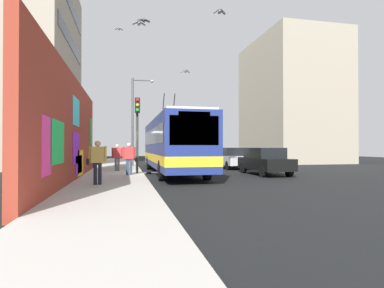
{
  "coord_description": "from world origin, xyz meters",
  "views": [
    {
      "loc": [
        -18.01,
        1.04,
        1.61
      ],
      "look_at": [
        1.85,
        -3.32,
        1.83
      ],
      "focal_mm": 28.79,
      "sensor_mm": 36.0,
      "label": 1
    }
  ],
  "objects_px": {
    "pedestrian_midblock": "(117,155)",
    "parked_car_black": "(265,161)",
    "pedestrian_at_curb": "(129,156)",
    "parked_car_silver": "(232,157)",
    "street_lamp": "(135,116)",
    "pedestrian_near_wall": "(97,159)",
    "city_bus": "(172,143)",
    "traffic_light": "(137,122)"
  },
  "relations": [
    {
      "from": "pedestrian_midblock",
      "to": "parked_car_black",
      "type": "bearing_deg",
      "value": -108.56
    },
    {
      "from": "pedestrian_at_curb",
      "to": "parked_car_silver",
      "type": "bearing_deg",
      "value": -53.71
    },
    {
      "from": "pedestrian_at_curb",
      "to": "street_lamp",
      "type": "distance_m",
      "value": 8.26
    },
    {
      "from": "parked_car_silver",
      "to": "pedestrian_near_wall",
      "type": "bearing_deg",
      "value": 137.13
    },
    {
      "from": "parked_car_black",
      "to": "street_lamp",
      "type": "xyz_separation_m",
      "value": [
        7.56,
        7.26,
        3.24
      ]
    },
    {
      "from": "city_bus",
      "to": "pedestrian_midblock",
      "type": "relative_size",
      "value": 7.43
    },
    {
      "from": "pedestrian_midblock",
      "to": "pedestrian_near_wall",
      "type": "distance_m",
      "value": 7.07
    },
    {
      "from": "parked_car_black",
      "to": "pedestrian_at_curb",
      "type": "relative_size",
      "value": 2.51
    },
    {
      "from": "street_lamp",
      "to": "city_bus",
      "type": "bearing_deg",
      "value": -160.25
    },
    {
      "from": "pedestrian_at_curb",
      "to": "pedestrian_midblock",
      "type": "bearing_deg",
      "value": 12.79
    },
    {
      "from": "city_bus",
      "to": "parked_car_silver",
      "type": "distance_m",
      "value": 6.51
    },
    {
      "from": "traffic_light",
      "to": "street_lamp",
      "type": "relative_size",
      "value": 0.62
    },
    {
      "from": "parked_car_black",
      "to": "street_lamp",
      "type": "bearing_deg",
      "value": 43.84
    },
    {
      "from": "traffic_light",
      "to": "parked_car_black",
      "type": "bearing_deg",
      "value": -95.7
    },
    {
      "from": "pedestrian_at_curb",
      "to": "traffic_light",
      "type": "distance_m",
      "value": 2.11
    },
    {
      "from": "parked_car_black",
      "to": "traffic_light",
      "type": "relative_size",
      "value": 1.0
    },
    {
      "from": "parked_car_black",
      "to": "pedestrian_at_curb",
      "type": "distance_m",
      "value": 7.82
    },
    {
      "from": "parked_car_black",
      "to": "parked_car_silver",
      "type": "bearing_deg",
      "value": -0.0
    },
    {
      "from": "pedestrian_midblock",
      "to": "street_lamp",
      "type": "distance_m",
      "value": 5.7
    },
    {
      "from": "parked_car_silver",
      "to": "pedestrian_at_curb",
      "type": "relative_size",
      "value": 2.7
    },
    {
      "from": "city_bus",
      "to": "parked_car_silver",
      "type": "height_order",
      "value": "city_bus"
    },
    {
      "from": "parked_car_black",
      "to": "traffic_light",
      "type": "distance_m",
      "value": 7.7
    },
    {
      "from": "pedestrian_midblock",
      "to": "city_bus",
      "type": "bearing_deg",
      "value": -107.46
    },
    {
      "from": "pedestrian_near_wall",
      "to": "parked_car_silver",
      "type": "bearing_deg",
      "value": -42.87
    },
    {
      "from": "parked_car_black",
      "to": "pedestrian_at_curb",
      "type": "height_order",
      "value": "pedestrian_at_curb"
    },
    {
      "from": "traffic_light",
      "to": "city_bus",
      "type": "bearing_deg",
      "value": -63.28
    },
    {
      "from": "parked_car_silver",
      "to": "traffic_light",
      "type": "bearing_deg",
      "value": 123.47
    },
    {
      "from": "city_bus",
      "to": "pedestrian_at_curb",
      "type": "height_order",
      "value": "city_bus"
    },
    {
      "from": "traffic_light",
      "to": "street_lamp",
      "type": "xyz_separation_m",
      "value": [
        6.83,
        -0.09,
        1.07
      ]
    },
    {
      "from": "parked_car_silver",
      "to": "pedestrian_near_wall",
      "type": "distance_m",
      "value": 13.35
    },
    {
      "from": "parked_car_black",
      "to": "pedestrian_at_curb",
      "type": "bearing_deg",
      "value": 91.06
    },
    {
      "from": "city_bus",
      "to": "pedestrian_at_curb",
      "type": "distance_m",
      "value": 3.34
    },
    {
      "from": "parked_car_silver",
      "to": "pedestrian_midblock",
      "type": "distance_m",
      "value": 8.93
    },
    {
      "from": "parked_car_black",
      "to": "traffic_light",
      "type": "xyz_separation_m",
      "value": [
        0.73,
        7.35,
        2.18
      ]
    },
    {
      "from": "parked_car_black",
      "to": "pedestrian_near_wall",
      "type": "bearing_deg",
      "value": 114.77
    },
    {
      "from": "pedestrian_midblock",
      "to": "pedestrian_at_curb",
      "type": "height_order",
      "value": "pedestrian_at_curb"
    },
    {
      "from": "parked_car_black",
      "to": "pedestrian_near_wall",
      "type": "distance_m",
      "value": 10.01
    },
    {
      "from": "pedestrian_midblock",
      "to": "street_lamp",
      "type": "height_order",
      "value": "street_lamp"
    },
    {
      "from": "parked_car_black",
      "to": "pedestrian_near_wall",
      "type": "relative_size",
      "value": 2.46
    },
    {
      "from": "pedestrian_at_curb",
      "to": "pedestrian_near_wall",
      "type": "height_order",
      "value": "pedestrian_near_wall"
    },
    {
      "from": "street_lamp",
      "to": "parked_car_silver",
      "type": "bearing_deg",
      "value": -105.18
    },
    {
      "from": "traffic_light",
      "to": "street_lamp",
      "type": "height_order",
      "value": "street_lamp"
    }
  ]
}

